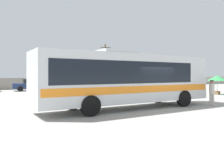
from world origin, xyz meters
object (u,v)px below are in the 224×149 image
vendor_umbrella_near_gate_green (217,79)px  parked_car_second_dark_blue (32,84)px  utility_pole_near (105,64)px  attendant_by_bus_door (212,91)px  coach_bus_silver_orange (126,78)px

vendor_umbrella_near_gate_green → parked_car_second_dark_blue: 21.97m
utility_pole_near → attendant_by_bus_door: bearing=-100.5°
parked_car_second_dark_blue → coach_bus_silver_orange: bearing=-81.5°
coach_bus_silver_orange → vendor_umbrella_near_gate_green: 13.92m
coach_bus_silver_orange → vendor_umbrella_near_gate_green: bearing=16.9°
vendor_umbrella_near_gate_green → utility_pole_near: bearing=97.5°
attendant_by_bus_door → vendor_umbrella_near_gate_green: vendor_umbrella_near_gate_green is taller
coach_bus_silver_orange → parked_car_second_dark_blue: (-2.84, 18.91, -1.08)m
utility_pole_near → parked_car_second_dark_blue: bearing=-155.2°
attendant_by_bus_door → parked_car_second_dark_blue: size_ratio=0.37×
coach_bus_silver_orange → parked_car_second_dark_blue: bearing=98.5°
coach_bus_silver_orange → vendor_umbrella_near_gate_green: (13.32, 4.05, -0.22)m
attendant_by_bus_door → vendor_umbrella_near_gate_green: size_ratio=0.87×
attendant_by_bus_door → parked_car_second_dark_blue: 22.16m
attendant_by_bus_door → parked_car_second_dark_blue: bearing=112.4°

